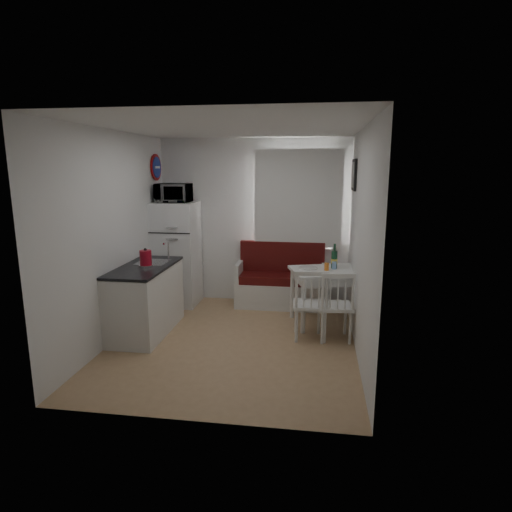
{
  "coord_description": "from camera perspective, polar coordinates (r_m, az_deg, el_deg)",
  "views": [
    {
      "loc": [
        1.0,
        -4.96,
        2.15
      ],
      "look_at": [
        0.21,
        0.5,
        1.0
      ],
      "focal_mm": 30.0,
      "sensor_mm": 36.0,
      "label": 1
    }
  ],
  "objects": [
    {
      "name": "kettle",
      "position": [
        5.62,
        -14.49,
        -0.26
      ],
      "size": [
        0.18,
        0.18,
        0.24
      ],
      "primitive_type": "cylinder",
      "color": "#A80D20",
      "rests_on": "kitchen_counter"
    },
    {
      "name": "fridge",
      "position": [
        6.86,
        -10.5,
        0.3
      ],
      "size": [
        0.65,
        0.65,
        1.62
      ],
      "primitive_type": "cube",
      "color": "white",
      "rests_on": "floor"
    },
    {
      "name": "wall_sign",
      "position": [
        6.87,
        -13.12,
        11.45
      ],
      "size": [
        0.03,
        0.4,
        0.4
      ],
      "primitive_type": "cylinder",
      "rotation": [
        0.0,
        1.57,
        0.0
      ],
      "color": "navy",
      "rests_on": "wall_left"
    },
    {
      "name": "curtain",
      "position": [
        6.64,
        5.64,
        7.58
      ],
      "size": [
        1.35,
        0.02,
        1.5
      ],
      "primitive_type": "cube",
      "color": "white",
      "rests_on": "wall_back"
    },
    {
      "name": "chair_right",
      "position": [
        5.38,
        10.54,
        -5.67
      ],
      "size": [
        0.47,
        0.46,
        0.49
      ],
      "rotation": [
        0.0,
        0.0,
        0.13
      ],
      "color": "white",
      "rests_on": "floor"
    },
    {
      "name": "picture_frame",
      "position": [
        6.08,
        12.9,
        10.51
      ],
      "size": [
        0.04,
        0.52,
        0.42
      ],
      "primitive_type": "cube",
      "color": "black",
      "rests_on": "wall_right"
    },
    {
      "name": "drinking_glass_orange",
      "position": [
        5.9,
        9.4,
        -1.4
      ],
      "size": [
        0.06,
        0.06,
        0.11
      ],
      "primitive_type": "cylinder",
      "color": "orange",
      "rests_on": "dining_table"
    },
    {
      "name": "drinking_glass_blue",
      "position": [
        6.0,
        10.38,
        -1.22
      ],
      "size": [
        0.06,
        0.06,
        0.1
      ],
      "primitive_type": "cylinder",
      "color": "#83AFDE",
      "rests_on": "dining_table"
    },
    {
      "name": "bench",
      "position": [
        6.75,
        3.35,
        -3.91
      ],
      "size": [
        1.4,
        0.54,
        1.0
      ],
      "color": "white",
      "rests_on": "floor"
    },
    {
      "name": "wall_back",
      "position": [
        6.84,
        -0.27,
        4.61
      ],
      "size": [
        3.0,
        0.02,
        2.6
      ],
      "primitive_type": "cube",
      "color": "white",
      "rests_on": "floor"
    },
    {
      "name": "floor",
      "position": [
        5.5,
        -2.99,
        -11.28
      ],
      "size": [
        3.0,
        3.5,
        0.02
      ],
      "primitive_type": "cube",
      "color": "tan",
      "rests_on": "ground"
    },
    {
      "name": "wall_left",
      "position": [
        5.62,
        -18.33,
        2.45
      ],
      "size": [
        0.02,
        3.5,
        2.6
      ],
      "primitive_type": "cube",
      "color": "white",
      "rests_on": "floor"
    },
    {
      "name": "plate",
      "position": [
        5.98,
        6.97,
        -1.59
      ],
      "size": [
        0.26,
        0.26,
        0.02
      ],
      "primitive_type": "cylinder",
      "color": "white",
      "rests_on": "dining_table"
    },
    {
      "name": "dining_table",
      "position": [
        5.98,
        9.82,
        -2.62
      ],
      "size": [
        1.2,
        1.0,
        0.77
      ],
      "rotation": [
        0.0,
        0.0,
        0.3
      ],
      "color": "white",
      "rests_on": "floor"
    },
    {
      "name": "chair_left",
      "position": [
        5.37,
        7.28,
        -5.49
      ],
      "size": [
        0.46,
        0.44,
        0.49
      ],
      "rotation": [
        0.0,
        0.0,
        0.07
      ],
      "color": "white",
      "rests_on": "floor"
    },
    {
      "name": "microwave",
      "position": [
        6.69,
        -10.94,
        8.25
      ],
      "size": [
        0.51,
        0.35,
        0.28
      ],
      "primitive_type": "imported",
      "color": "white",
      "rests_on": "fridge"
    },
    {
      "name": "wall_right",
      "position": [
        5.06,
        13.75,
        1.73
      ],
      "size": [
        0.02,
        3.5,
        2.6
      ],
      "primitive_type": "cube",
      "color": "white",
      "rests_on": "floor"
    },
    {
      "name": "ceiling",
      "position": [
        5.08,
        -3.32,
        16.8
      ],
      "size": [
        3.0,
        3.5,
        0.02
      ],
      "primitive_type": "cube",
      "color": "white",
      "rests_on": "wall_back"
    },
    {
      "name": "wall_front",
      "position": [
        3.47,
        -8.82,
        -2.58
      ],
      "size": [
        3.0,
        0.02,
        2.6
      ],
      "primitive_type": "cube",
      "color": "white",
      "rests_on": "floor"
    },
    {
      "name": "kitchen_counter",
      "position": [
        5.83,
        -14.45,
        -5.56
      ],
      "size": [
        0.62,
        1.32,
        1.16
      ],
      "color": "white",
      "rests_on": "floor"
    },
    {
      "name": "wine_bottle",
      "position": [
        6.02,
        10.41,
        -0.01
      ],
      "size": [
        0.09,
        0.09,
        0.34
      ],
      "primitive_type": null,
      "color": "#154428",
      "rests_on": "dining_table"
    },
    {
      "name": "window",
      "position": [
        6.71,
        5.66,
        7.2
      ],
      "size": [
        1.22,
        0.06,
        1.47
      ],
      "primitive_type": "cube",
      "color": "white",
      "rests_on": "wall_back"
    }
  ]
}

